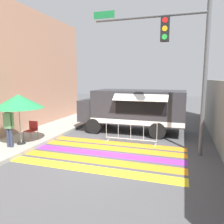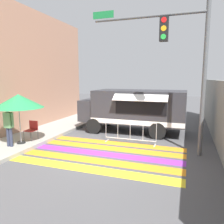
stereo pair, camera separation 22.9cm
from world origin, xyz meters
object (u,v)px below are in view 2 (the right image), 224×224
object	(u,v)px
barricade_front	(130,132)
traffic_signal_pole	(180,53)
folding_chair	(32,128)
patio_umbrella	(19,101)
food_truck	(132,107)
vendor_person	(9,124)

from	to	relation	value
barricade_front	traffic_signal_pole	bearing A→B (deg)	-18.46
folding_chair	barricade_front	bearing A→B (deg)	37.32
traffic_signal_pole	barricade_front	xyz separation A→B (m)	(-2.05, 0.68, -3.41)
traffic_signal_pole	patio_umbrella	world-z (taller)	traffic_signal_pole
traffic_signal_pole	folding_chair	bearing A→B (deg)	-173.93
food_truck	traffic_signal_pole	bearing A→B (deg)	-48.78
traffic_signal_pole	barricade_front	size ratio (longest dim) A/B	2.38
patio_umbrella	vendor_person	distance (m)	1.03
patio_umbrella	vendor_person	xyz separation A→B (m)	(-0.12, -0.51, -0.89)
food_truck	patio_umbrella	world-z (taller)	food_truck
patio_umbrella	barricade_front	size ratio (longest dim) A/B	0.90
food_truck	vendor_person	size ratio (longest dim) A/B	3.34
traffic_signal_pole	patio_umbrella	size ratio (longest dim) A/B	2.65
traffic_signal_pole	food_truck	bearing A→B (deg)	131.22
food_truck	patio_umbrella	xyz separation A→B (m)	(-3.92, -4.26, 0.63)
patio_umbrella	vendor_person	bearing A→B (deg)	-102.78
food_truck	barricade_front	distance (m)	2.41
food_truck	barricade_front	xyz separation A→B (m)	(0.48, -2.20, -0.86)
vendor_person	traffic_signal_pole	bearing A→B (deg)	26.23
traffic_signal_pole	folding_chair	xyz separation A→B (m)	(-6.41, -0.68, -3.26)
food_truck	traffic_signal_pole	xyz separation A→B (m)	(2.53, -2.88, 2.55)
folding_chair	food_truck	bearing A→B (deg)	62.50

